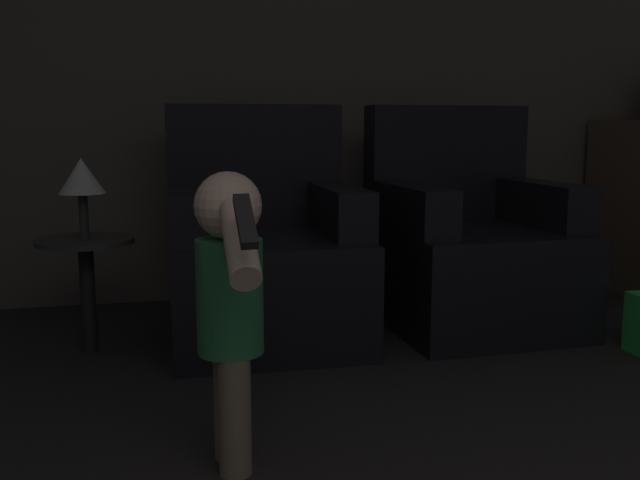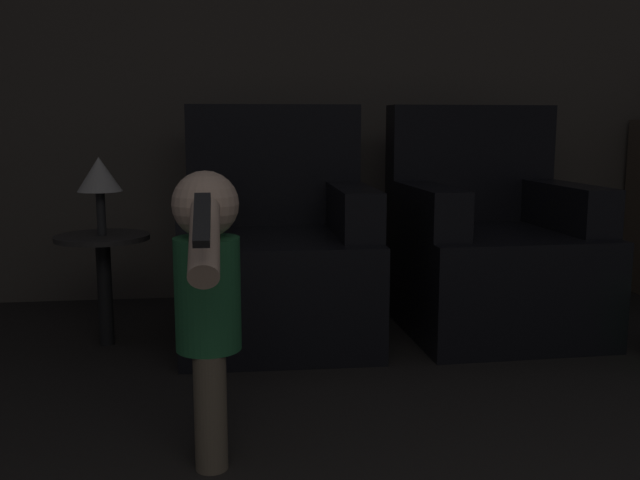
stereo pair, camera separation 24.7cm
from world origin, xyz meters
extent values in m
cube|color=#51493F|center=(0.00, 4.50, 1.30)|extent=(8.40, 0.05, 2.60)
cube|color=black|center=(-0.16, 3.67, 0.23)|extent=(0.81, 0.85, 0.46)
cube|color=black|center=(-0.15, 4.01, 0.73)|extent=(0.80, 0.17, 0.55)
cube|color=black|center=(-0.48, 3.68, 0.56)|extent=(0.17, 0.68, 0.20)
cube|color=black|center=(0.16, 3.67, 0.56)|extent=(0.17, 0.68, 0.20)
cube|color=black|center=(0.80, 3.67, 0.23)|extent=(0.82, 0.87, 0.46)
cube|color=black|center=(0.79, 4.01, 0.73)|extent=(0.80, 0.19, 0.55)
cube|color=black|center=(0.48, 3.66, 0.56)|extent=(0.18, 0.69, 0.20)
cube|color=black|center=(1.12, 3.68, 0.56)|extent=(0.18, 0.69, 0.20)
cylinder|color=brown|center=(-0.42, 2.51, 0.16)|extent=(0.09, 0.09, 0.32)
cylinder|color=brown|center=(-0.42, 2.60, 0.16)|extent=(0.09, 0.09, 0.32)
cylinder|color=#236638|center=(-0.42, 2.55, 0.47)|extent=(0.18, 0.18, 0.30)
sphere|color=beige|center=(-0.42, 2.55, 0.71)|extent=(0.18, 0.18, 0.18)
cylinder|color=beige|center=(-0.43, 2.66, 0.46)|extent=(0.07, 0.07, 0.26)
cylinder|color=beige|center=(-0.42, 2.33, 0.65)|extent=(0.07, 0.26, 0.19)
cube|color=black|center=(-0.42, 2.22, 0.71)|extent=(0.04, 0.16, 0.10)
cylinder|color=black|center=(-0.88, 3.67, 0.22)|extent=(0.06, 0.06, 0.45)
cylinder|color=#2D2B28|center=(-0.88, 3.67, 0.46)|extent=(0.38, 0.38, 0.02)
cylinder|color=#262626|center=(-0.88, 3.67, 0.56)|extent=(0.04, 0.04, 0.18)
cone|color=#B2ADA3|center=(-0.88, 3.67, 0.72)|extent=(0.18, 0.18, 0.14)
camera|label=1|loc=(-0.60, 0.73, 0.91)|focal=40.00mm
camera|label=2|loc=(-0.36, 0.69, 0.91)|focal=40.00mm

